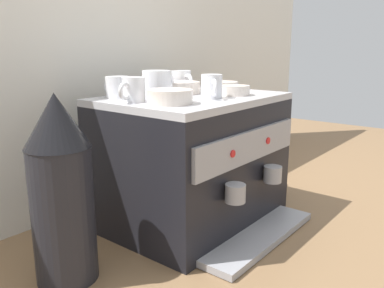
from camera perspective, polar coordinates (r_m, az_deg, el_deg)
The scene contains 14 objects.
ground_plane at distance 1.36m, azimuth 0.00°, elevation -10.48°, with size 4.00×4.00×0.00m, color brown.
tiled_backsplash_wall at distance 1.50m, azimuth -10.88°, elevation 9.81°, with size 2.80×0.03×0.93m, color silver.
espresso_machine at distance 1.29m, azimuth 0.17°, elevation -2.29°, with size 0.56×0.52×0.41m.
ceramic_cup_0 at distance 1.18m, azimuth 2.85°, elevation 8.18°, with size 0.08×0.08×0.07m.
ceramic_cup_1 at distance 1.20m, azimuth -4.93°, elevation 8.48°, with size 0.13×0.08×0.08m.
ceramic_cup_2 at distance 1.11m, azimuth -8.39°, elevation 7.65°, with size 0.10×0.06×0.07m.
ceramic_cup_3 at distance 1.21m, azimuth -10.67°, elevation 7.95°, with size 0.07×0.10×0.06m.
ceramic_cup_4 at distance 1.42m, azimuth -1.49°, elevation 9.05°, with size 0.07×0.10×0.07m.
ceramic_bowl_0 at distance 1.27m, azimuth 6.13°, elevation 7.58°, with size 0.09×0.09×0.03m.
ceramic_bowl_1 at distance 1.31m, azimuth -1.74°, elevation 8.00°, with size 0.13×0.13×0.04m.
ceramic_bowl_2 at distance 1.07m, azimuth -3.14°, elevation 6.69°, with size 0.12×0.12×0.04m.
ceramic_bowl_3 at distance 1.41m, azimuth 3.91°, elevation 8.22°, with size 0.13×0.13×0.03m.
coffee_grinder at distance 1.00m, azimuth -18.09°, elevation -6.14°, with size 0.15×0.15×0.46m.
milk_pitcher at distance 1.65m, azimuth 8.75°, elevation -3.40°, with size 0.10×0.10×0.15m, color #B7B7BC.
Camera 1 is at (-0.97, -0.78, 0.56)m, focal length 37.49 mm.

